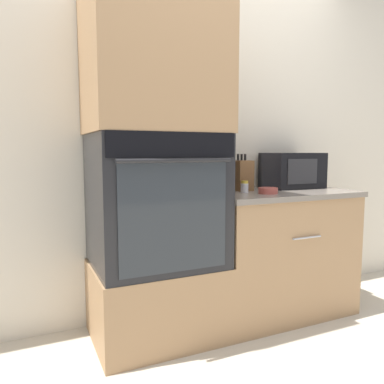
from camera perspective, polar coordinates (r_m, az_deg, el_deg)
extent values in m
plane|color=beige|center=(2.41, 6.62, -22.08)|extent=(12.00, 12.00, 0.00)
cube|color=beige|center=(2.69, -0.11, 8.48)|extent=(8.00, 0.05, 2.50)
cube|color=#A87F56|center=(2.41, -5.36, -16.06)|extent=(0.77, 0.60, 0.46)
cube|color=black|center=(2.25, -5.52, -1.25)|extent=(0.75, 0.59, 0.79)
cube|color=black|center=(1.96, -2.71, 7.23)|extent=(0.72, 0.01, 0.13)
cube|color=#33E54C|center=(1.95, -2.68, 7.23)|extent=(0.09, 0.00, 0.03)
cube|color=#282D33|center=(1.99, -2.66, -3.89)|extent=(0.61, 0.01, 0.59)
cylinder|color=black|center=(1.93, -2.36, 4.81)|extent=(0.63, 0.02, 0.02)
cube|color=#A87F56|center=(2.30, -5.74, 19.55)|extent=(0.77, 0.60, 0.86)
cube|color=#A87F56|center=(2.76, 12.63, -9.18)|extent=(1.02, 0.60, 0.83)
cube|color=slate|center=(2.68, 12.85, -0.18)|extent=(1.04, 0.63, 0.03)
cylinder|color=#B7B7BC|center=(2.49, 17.12, -6.66)|extent=(0.22, 0.01, 0.01)
cube|color=black|center=(2.91, 15.03, 3.19)|extent=(0.42, 0.28, 0.26)
cube|color=#28282B|center=(2.79, 16.50, 3.03)|extent=(0.26, 0.01, 0.18)
cube|color=brown|center=(2.65, 7.53, 2.52)|extent=(0.12, 0.15, 0.21)
cylinder|color=black|center=(2.63, 7.03, 5.28)|extent=(0.02, 0.02, 0.04)
cylinder|color=black|center=(2.65, 7.57, 5.28)|extent=(0.02, 0.02, 0.04)
cylinder|color=black|center=(2.67, 8.10, 5.27)|extent=(0.02, 0.02, 0.04)
cylinder|color=#B24C42|center=(2.49, 11.51, 0.21)|extent=(0.13, 0.13, 0.04)
cylinder|color=silver|center=(2.53, 8.01, 0.63)|extent=(0.05, 0.05, 0.06)
cylinder|color=gold|center=(2.53, 8.03, 1.52)|extent=(0.05, 0.05, 0.02)
cylinder|color=brown|center=(2.48, 5.09, 0.40)|extent=(0.04, 0.04, 0.05)
cylinder|color=red|center=(2.48, 5.10, 1.10)|extent=(0.04, 0.04, 0.01)
cylinder|color=silver|center=(2.38, 5.78, 0.35)|extent=(0.04, 0.04, 0.06)
cylinder|color=black|center=(2.37, 5.79, 1.33)|extent=(0.04, 0.04, 0.02)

